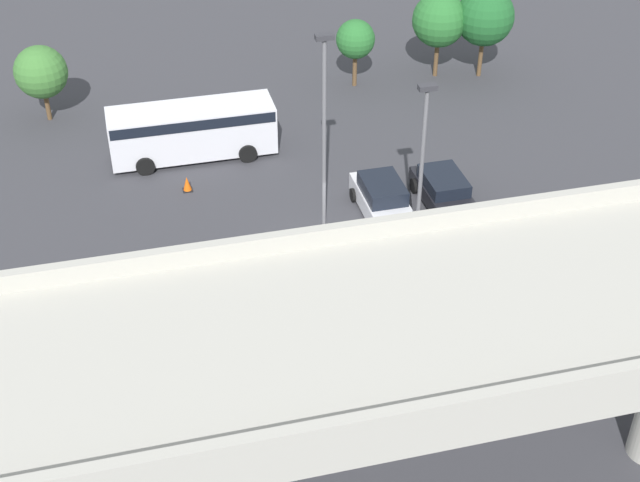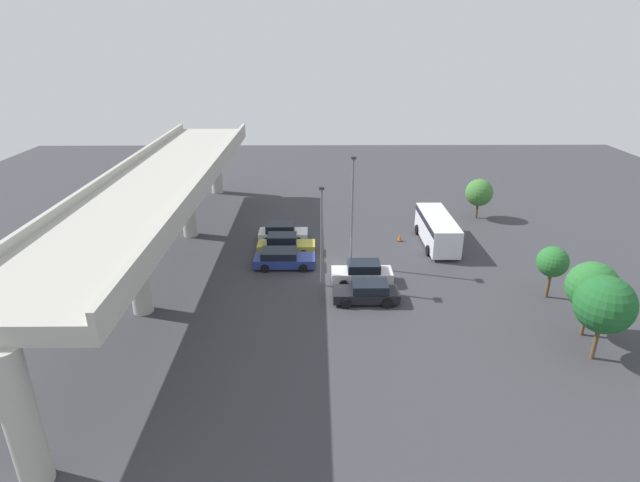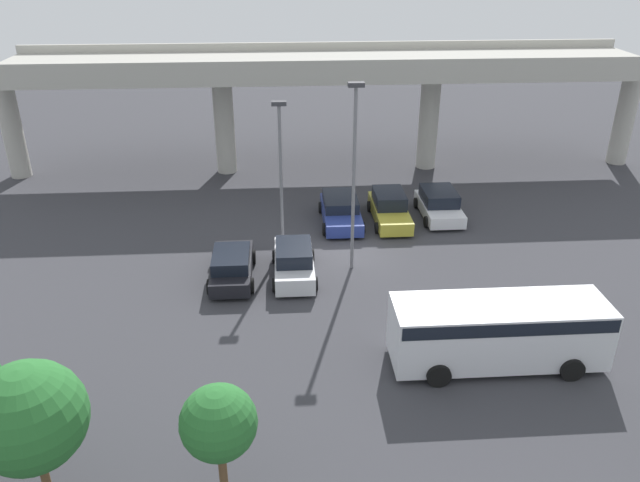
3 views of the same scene
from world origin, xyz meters
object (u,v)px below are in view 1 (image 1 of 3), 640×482
Objects in this scene: parked_car_4 at (211,327)px; tree_front_far_right at (41,72)px; traffic_cone at (187,184)px; parked_car_1 at (383,200)px; tree_front_left at (485,17)px; tree_front_centre at (439,20)px; tree_front_right at (355,39)px; parked_car_2 at (360,296)px; shuttle_bus at (192,128)px; parked_car_0 at (445,192)px; lamp_post_near_aisle at (422,159)px; lamp_post_mid_lot at (324,124)px; parked_car_3 at (288,306)px.

tree_front_far_right is at bearing 16.41° from parked_car_4.
tree_front_far_right is 10.81m from traffic_cone.
tree_front_left is (-9.54, -12.20, 2.70)m from parked_car_1.
tree_front_centre is 4.81m from tree_front_right.
shuttle_bus reaches higher than parked_car_2.
parked_car_0 is at bearing 61.21° from tree_front_left.
parked_car_0 is 0.94× the size of parked_car_2.
tree_front_far_right is at bearing -47.23° from lamp_post_near_aisle.
parked_car_2 is 0.94× the size of tree_front_left.
lamp_post_near_aisle is 0.85× the size of lamp_post_mid_lot.
tree_front_far_right is at bearing -126.74° from parked_car_0.
parked_car_1 is 6.35× the size of traffic_cone.
tree_front_left is at bearing -39.60° from parked_car_3.
tree_front_centre is 17.73m from traffic_cone.
tree_front_right is (4.77, 0.11, -0.59)m from tree_front_centre.
traffic_cone is (5.21, -4.71, -4.81)m from lamp_post_mid_lot.
traffic_cone is at bearing 24.91° from tree_front_left.
lamp_post_near_aisle is at bearing -69.13° from parked_car_4.
parked_car_3 is 0.95× the size of tree_front_left.
parked_car_2 reaches higher than traffic_cone.
parked_car_2 is at bearing -42.99° from parked_car_0.
traffic_cone is (15.14, 8.75, -2.95)m from tree_front_centre.
tree_front_centre reaches higher than parked_car_1.
lamp_post_near_aisle is (-3.26, -2.99, 3.76)m from parked_car_2.
parked_car_0 is 12.80m from tree_front_right.
parked_car_0 is at bearing 91.29° from parked_car_1.
tree_front_right reaches higher than parked_car_4.
parked_car_2 is at bearing 108.92° from shuttle_bus.
lamp_post_mid_lot is (5.67, 0.72, 4.44)m from parked_car_0.
tree_front_centre is at bearing -27.81° from parked_car_2.
tree_front_right is (0.51, -12.63, 2.00)m from parked_car_0.
tree_front_right is at bearing -149.95° from shuttle_bus.
parked_car_0 is 6.41× the size of traffic_cone.
tree_front_centre reaches higher than traffic_cone.
parked_car_2 is (2.78, 6.00, -0.07)m from parked_car_1.
shuttle_bus is 2.07× the size of tree_front_right.
parked_car_0 is 0.51× the size of lamp_post_mid_lot.
lamp_post_near_aisle is (2.39, 3.08, 3.77)m from parked_car_0.
shuttle_bus is 1.03× the size of lamp_post_near_aisle.
tree_front_far_right is at bearing -39.49° from shuttle_bus.
parked_car_1 is (2.87, 0.06, 0.07)m from parked_car_0.
tree_front_far_right reaches higher than tree_front_right.
tree_front_centre is at bearing 150.86° from parked_car_1.
lamp_post_mid_lot is at bearing 68.88° from tree_front_right.
parked_car_4 is (2.91, 0.41, -0.02)m from parked_car_3.
lamp_post_mid_lot is (-4.49, 7.77, 3.61)m from shuttle_bus.
traffic_cone is (5.22, -10.06, -0.36)m from parked_car_2.
parked_car_1 is 0.88× the size of tree_front_left.
lamp_post_near_aisle is at bearing 127.46° from shuttle_bus.
parked_car_4 is 1.09× the size of tree_front_far_right.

